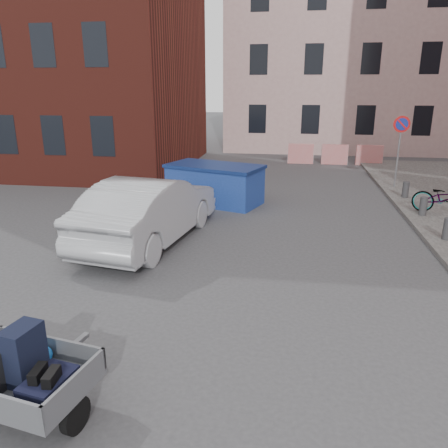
% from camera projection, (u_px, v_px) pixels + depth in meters
% --- Properties ---
extents(ground, '(120.00, 120.00, 0.00)m').
position_uv_depth(ground, '(182.00, 286.00, 8.71)').
color(ground, '#38383A').
rests_on(ground, ground).
extents(building_brick, '(12.00, 10.00, 14.00)m').
position_uv_depth(building_brick, '(57.00, 14.00, 20.16)').
color(building_brick, '#591E16').
rests_on(building_brick, ground).
extents(building_pink, '(16.00, 8.00, 14.00)m').
position_uv_depth(building_pink, '(363.00, 31.00, 26.44)').
color(building_pink, '#BA928F').
rests_on(building_pink, ground).
extents(no_parking_sign, '(0.60, 0.09, 2.65)m').
position_uv_depth(no_parking_sign, '(400.00, 137.00, 16.16)').
color(no_parking_sign, gray).
rests_on(no_parking_sign, sidewalk).
extents(bollards, '(0.22, 9.02, 0.55)m').
position_uv_depth(bollards, '(448.00, 229.00, 10.91)').
color(bollards, '#3A3A3D').
rests_on(bollards, sidewalk).
extents(barriers, '(4.70, 0.18, 1.00)m').
position_uv_depth(barriers, '(335.00, 154.00, 22.07)').
color(barriers, red).
rests_on(barriers, ground).
extents(trailer, '(1.77, 1.92, 1.20)m').
position_uv_depth(trailer, '(19.00, 373.00, 5.09)').
color(trailer, black).
rests_on(trailer, ground).
extents(dumpster, '(3.48, 2.55, 1.31)m').
position_uv_depth(dumpster, '(215.00, 184.00, 14.70)').
color(dumpster, '#1F3C94').
rests_on(dumpster, ground).
extents(silver_car, '(2.53, 5.28, 1.67)m').
position_uv_depth(silver_car, '(150.00, 210.00, 10.99)').
color(silver_car, '#A7AAAF').
rests_on(silver_car, ground).
extents(bicycle, '(2.00, 1.36, 0.99)m').
position_uv_depth(bicycle, '(446.00, 198.00, 12.99)').
color(bicycle, black).
rests_on(bicycle, sidewalk).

